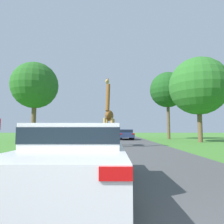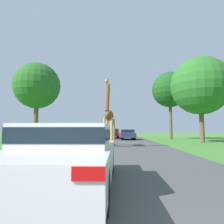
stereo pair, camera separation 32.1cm
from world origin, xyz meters
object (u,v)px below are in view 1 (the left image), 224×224
Objects in this scene: car_queue_left at (111,133)px; tree_far_right at (168,90)px; car_queue_right at (126,134)px; tree_centre_back at (35,86)px; car_lead_maroon at (78,153)px; car_far_ahead at (87,135)px; tree_left_edge at (198,86)px; giraffe_near_road at (109,117)px.

tree_far_right reaches higher than car_queue_left.
tree_centre_back is at bearing -166.72° from car_queue_right.
car_lead_maroon is 20.98m from tree_centre_back.
car_lead_maroon is 0.52× the size of tree_far_right.
car_queue_left is 0.45× the size of tree_far_right.
car_queue_left is at bearing 112.06° from car_queue_right.
car_queue_left is at bearing 89.34° from car_lead_maroon.
car_lead_maroon is at bearing -90.66° from car_queue_left.
tree_far_right is at bearing 69.97° from car_lead_maroon.
tree_far_right is (9.59, 8.25, 5.71)m from car_far_ahead.
tree_left_edge is at bearing -9.85° from tree_centre_back.
car_far_ahead is 0.52× the size of tree_left_edge.
car_queue_left is at bearing 40.60° from tree_centre_back.
car_queue_right is at bearing 13.28° from tree_centre_back.
tree_far_right is at bearing 40.70° from car_far_ahead.
tree_centre_back is at bearing 114.57° from car_lead_maroon.
car_far_ahead is at bearing -171.08° from tree_left_edge.
tree_centre_back is (-6.78, 4.77, 5.56)m from car_far_ahead.
tree_left_edge reaches higher than giraffe_near_road.
car_far_ahead is at bearing -118.23° from car_queue_right.
car_lead_maroon is 13.71m from car_far_ahead.
car_queue_right is at bearing 83.74° from car_lead_maroon.
car_queue_right is 1.19× the size of car_queue_left.
tree_left_edge is 6.73m from tree_far_right.
car_lead_maroon is at bearing -121.11° from tree_left_edge.
tree_left_edge is (8.95, -10.52, 4.83)m from car_queue_left.
car_far_ahead is at bearing -98.91° from car_queue_left.
tree_centre_back is (-8.41, 18.38, 5.61)m from car_lead_maroon.
tree_centre_back reaches higher than tree_far_right.
giraffe_near_road is at bearing -99.92° from car_queue_right.
car_queue_right is 0.53× the size of tree_centre_back.
car_lead_maroon is at bearing -83.20° from car_far_ahead.
car_far_ahead is (-1.92, -12.23, 0.05)m from car_queue_left.
car_far_ahead is (-2.05, 3.36, -1.36)m from giraffe_near_road.
car_far_ahead is 13.88m from tree_far_right.
car_queue_left is (-2.00, 4.93, 0.03)m from car_queue_right.
giraffe_near_road is 14.51m from tree_far_right.
car_queue_left is 12.76m from tree_centre_back.
tree_centre_back is at bearing -139.40° from car_queue_left.
car_queue_left is 0.44× the size of tree_centre_back.
car_queue_right is 10.16m from tree_left_edge.
tree_left_edge is at bearing -146.10° from giraffe_near_road.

